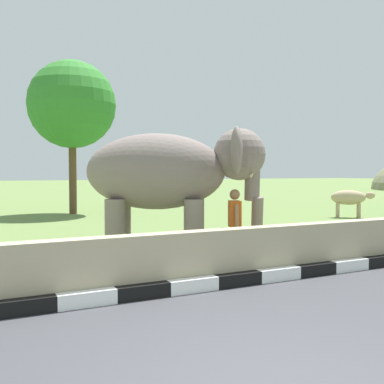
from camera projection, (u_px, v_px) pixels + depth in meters
name	position (u px, v px, depth m)	size (l,w,h in m)	color
striped_curb	(116.00, 295.00, 7.06)	(16.20, 0.20, 0.24)	white
barrier_parapet	(234.00, 255.00, 8.37)	(28.00, 0.36, 1.00)	tan
elephant	(172.00, 174.00, 10.16)	(3.99, 3.35, 3.01)	gray
person_handler	(235.00, 222.00, 10.07)	(0.38, 0.65, 1.66)	navy
cow_near	(349.00, 198.00, 20.26)	(1.76, 1.48, 1.23)	tan
tree_distant	(72.00, 105.00, 21.84)	(4.21, 4.21, 7.38)	brown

